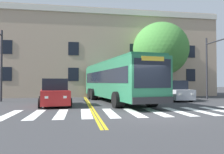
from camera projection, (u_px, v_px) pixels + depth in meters
ground_plane at (152, 115)px, 10.41m from camera, size 120.00×120.00×0.00m
crosswalk at (134, 112)px, 11.44m from camera, size 12.91×3.78×0.01m
lane_line_yellow_inner at (84, 96)px, 24.90m from camera, size 0.12×36.00×0.01m
lane_line_yellow_outer at (85, 96)px, 24.93m from camera, size 0.12×36.00×0.01m
city_bus at (116, 80)px, 17.43m from camera, size 4.20×12.52×3.21m
car_red_near_lane at (54, 93)px, 14.64m from camera, size 2.41×4.12×1.82m
car_silver_far_lane at (174, 91)px, 19.09m from camera, size 2.07×4.25×1.74m
car_tan_behind_bus at (96, 87)px, 26.19m from camera, size 2.61×5.20×2.26m
traffic_light_near_corner at (219, 56)px, 18.76m from camera, size 0.34×4.55×5.78m
street_tree_curbside_large at (160, 49)px, 23.21m from camera, size 6.88×6.96×7.96m
building_facade at (74, 55)px, 26.01m from camera, size 33.22×6.29×9.70m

